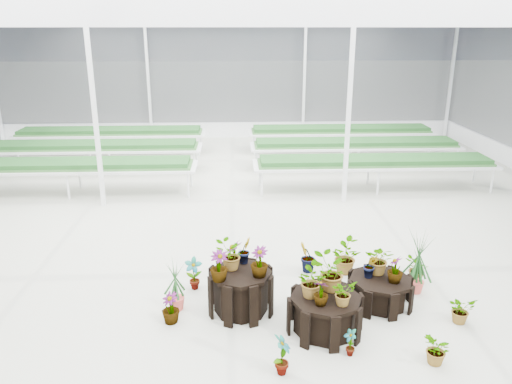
{
  "coord_description": "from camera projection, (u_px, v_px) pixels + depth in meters",
  "views": [
    {
      "loc": [
        0.26,
        -7.8,
        4.2
      ],
      "look_at": [
        0.64,
        0.95,
        1.3
      ],
      "focal_mm": 35.0,
      "sensor_mm": 36.0,
      "label": 1
    }
  ],
  "objects": [
    {
      "name": "plinth_low",
      "position": [
        380.0,
        291.0,
        7.89
      ],
      "size": [
        1.14,
        1.14,
        0.45
      ],
      "primitive_type": "cylinder",
      "rotation": [
        0.0,
        0.0,
        0.14
      ],
      "color": "black",
      "rests_on": "ground"
    },
    {
      "name": "plinth_mid",
      "position": [
        325.0,
        314.0,
        7.17
      ],
      "size": [
        1.14,
        1.14,
        0.56
      ],
      "primitive_type": "cylinder",
      "rotation": [
        0.0,
        0.0,
        0.08
      ],
      "color": "black",
      "rests_on": "ground"
    },
    {
      "name": "steel_frame",
      "position": [
        219.0,
        155.0,
        8.0
      ],
      "size": [
        18.0,
        24.0,
        4.5
      ],
      "primitive_type": null,
      "color": "silver",
      "rests_on": "ground"
    },
    {
      "name": "nursery_plants",
      "position": [
        319.0,
        273.0,
        7.82
      ],
      "size": [
        4.74,
        3.23,
        1.22
      ],
      "color": "#1B461B",
      "rests_on": "ground"
    },
    {
      "name": "greenhouse_shell",
      "position": [
        219.0,
        155.0,
        8.0
      ],
      "size": [
        18.0,
        24.0,
        4.5
      ],
      "primitive_type": null,
      "color": "white",
      "rests_on": "ground"
    },
    {
      "name": "plinth_tall",
      "position": [
        241.0,
        291.0,
        7.67
      ],
      "size": [
        1.28,
        1.28,
        0.67
      ],
      "primitive_type": "cylinder",
      "rotation": [
        0.0,
        0.0,
        0.38
      ],
      "color": "black",
      "rests_on": "ground"
    },
    {
      "name": "ground_plane",
      "position": [
        222.0,
        280.0,
        8.71
      ],
      "size": [
        24.0,
        24.0,
        0.0
      ],
      "primitive_type": "plane",
      "color": "gray",
      "rests_on": "ground"
    },
    {
      "name": "nursery_benches",
      "position": [
        226.0,
        156.0,
        15.4
      ],
      "size": [
        16.0,
        7.0,
        0.84
      ],
      "primitive_type": null,
      "color": "silver",
      "rests_on": "ground"
    }
  ]
}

